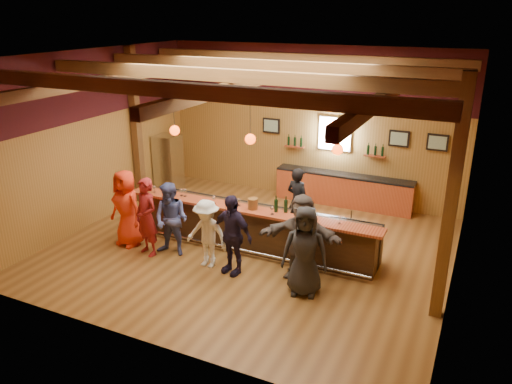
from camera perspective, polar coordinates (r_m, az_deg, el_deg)
room at (r=11.06m, az=-0.54°, el=8.70°), size 9.04×9.00×4.52m
bar_counter at (r=11.96m, az=-0.23°, el=-3.96°), size 6.30×1.07×1.11m
back_bar_cabinet at (r=14.73m, az=9.93°, el=0.27°), size 4.00×0.52×0.95m
window at (r=14.60m, az=9.02°, el=6.59°), size 0.95×0.09×0.95m
framed_pictures at (r=14.37m, az=12.35°, el=6.36°), size 5.35×0.05×0.45m
wine_shelves at (r=14.64m, az=8.86°, el=4.90°), size 3.00×0.18×0.30m
pendant_lights at (r=11.12m, az=-0.66°, el=6.10°), size 4.24×0.24×1.37m
stainless_fridge at (r=15.79m, az=-9.98°, el=3.24°), size 0.70×0.70×1.80m
customer_orange at (r=12.32m, az=-14.57°, el=-1.79°), size 1.01×0.76×1.89m
customer_redvest at (r=11.73m, az=-12.40°, el=-2.82°), size 0.78×0.63×1.85m
customer_denim at (r=11.62m, az=-9.66°, el=-3.13°), size 0.88×0.70×1.74m
customer_white at (r=11.02m, az=-5.64°, el=-4.77°), size 1.05×0.65×1.57m
customer_navy at (r=10.68m, az=-2.80°, el=-4.87°), size 1.12×0.67×1.79m
customer_brown at (r=10.48m, az=5.21°, el=-5.16°), size 1.81×0.82×1.88m
customer_dark at (r=9.93m, az=5.61°, el=-6.74°), size 1.02×0.78×1.87m
bartender at (r=12.54m, az=4.77°, el=-1.10°), size 0.74×0.60×1.76m
ice_bucket at (r=11.39m, az=-0.36°, el=-1.34°), size 0.23×0.23×0.25m
bottle_a at (r=11.22m, az=2.30°, el=-1.56°), size 0.08×0.08×0.39m
bottle_b at (r=11.21m, az=3.42°, el=-1.61°), size 0.08×0.08×0.38m
glass_a at (r=12.68m, az=-11.57°, el=0.51°), size 0.08×0.08×0.18m
glass_b at (r=12.33m, az=-8.55°, el=0.16°), size 0.08×0.08×0.19m
glass_c at (r=12.28m, az=-8.12°, el=0.14°), size 0.09×0.09×0.20m
glass_d at (r=11.74m, az=-4.83°, el=-0.70°), size 0.08×0.08×0.19m
glass_e at (r=11.58m, az=-1.95°, el=-0.97°), size 0.08×0.08×0.18m
glass_f at (r=11.08m, az=1.86°, el=-1.90°), size 0.09×0.09×0.20m
glass_g at (r=10.91m, az=5.42°, el=-2.40°), size 0.08×0.08×0.18m
glass_h at (r=10.77m, az=9.55°, el=-2.97°), size 0.08×0.08×0.17m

